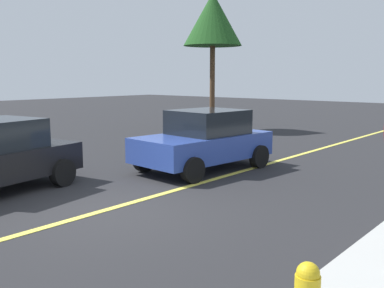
% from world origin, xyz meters
% --- Properties ---
extents(ground_plane, '(80.00, 80.00, 0.00)m').
position_xyz_m(ground_plane, '(0.00, 0.00, 0.00)').
color(ground_plane, '#262628').
extents(lane_marking_centre, '(28.00, 0.16, 0.01)m').
position_xyz_m(lane_marking_centre, '(3.00, 0.00, 0.01)').
color(lane_marking_centre, '#E0D14C').
extents(car_blue_behind_van, '(3.99, 2.35, 1.63)m').
position_xyz_m(car_blue_behind_van, '(4.31, 0.96, 0.82)').
color(car_blue_behind_van, '#2D479E').
rests_on(car_blue_behind_van, ground_plane).
extents(tree_centre_verge, '(2.70, 2.70, 6.36)m').
position_xyz_m(tree_centre_verge, '(11.50, 6.29, 5.12)').
color(tree_centre_verge, '#513823').
rests_on(tree_centre_verge, ground_plane).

